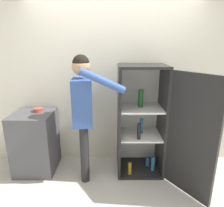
{
  "coord_description": "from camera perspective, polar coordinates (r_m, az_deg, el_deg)",
  "views": [
    {
      "loc": [
        -0.03,
        -2.08,
        1.87
      ],
      "look_at": [
        -0.02,
        0.64,
        1.06
      ],
      "focal_mm": 32.0,
      "sensor_mm": 36.0,
      "label": 1
    }
  ],
  "objects": [
    {
      "name": "person",
      "position": [
        2.67,
        -8.46,
        -0.08
      ],
      "size": [
        0.71,
        0.59,
        1.76
      ],
      "color": "#262628",
      "rests_on": "ground_plane"
    },
    {
      "name": "wall_back",
      "position": [
        3.12,
        0.25,
        5.48
      ],
      "size": [
        7.0,
        0.06,
        2.55
      ],
      "color": "silver",
      "rests_on": "ground_plane"
    },
    {
      "name": "ground_plane",
      "position": [
        2.8,
        0.42,
        -25.43
      ],
      "size": [
        12.0,
        12.0,
        0.0
      ],
      "primitive_type": "plane",
      "color": "beige"
    },
    {
      "name": "refrigerator",
      "position": [
        2.9,
        10.65,
        -5.48
      ],
      "size": [
        1.08,
        1.12,
        1.61
      ],
      "color": "black",
      "rests_on": "ground_plane"
    },
    {
      "name": "bowl",
      "position": [
        3.15,
        -20.62,
        -1.72
      ],
      "size": [
        0.14,
        0.14,
        0.05
      ],
      "color": "#B24738",
      "rests_on": "counter"
    },
    {
      "name": "counter",
      "position": [
        3.28,
        -21.28,
        -10.25
      ],
      "size": [
        0.57,
        0.58,
        0.92
      ],
      "color": "#4C4C51",
      "rests_on": "ground_plane"
    }
  ]
}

